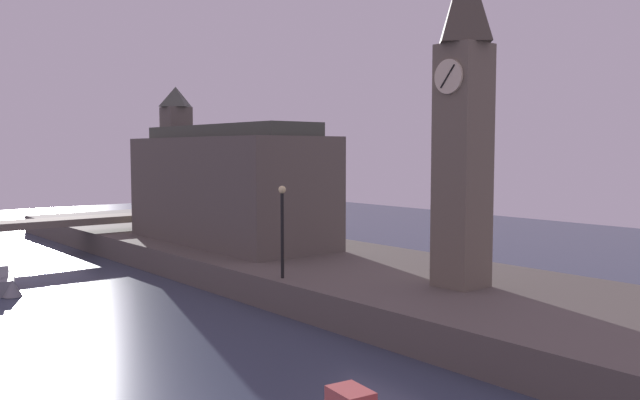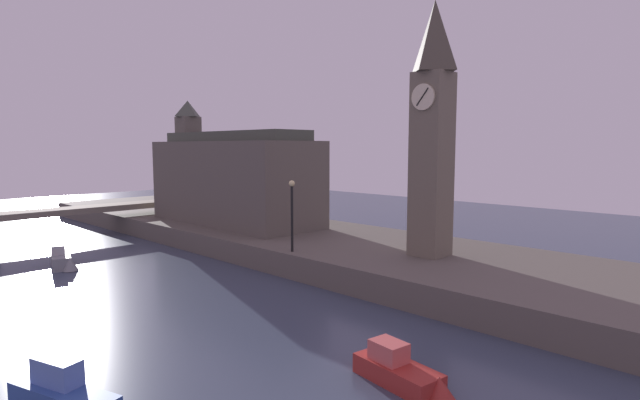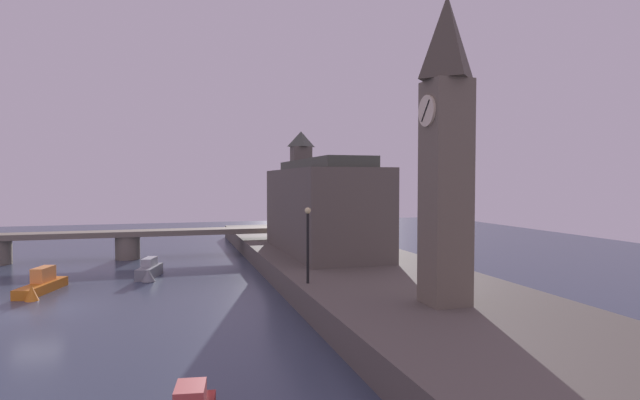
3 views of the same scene
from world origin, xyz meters
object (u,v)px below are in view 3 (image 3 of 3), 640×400
at_px(parliament_hall, 321,207).
at_px(streetlamp, 308,237).
at_px(clock_tower, 446,144).
at_px(boat_cruiser_grey, 149,271).
at_px(boat_patrol_orange, 40,286).

height_order(parliament_hall, streetlamp, parliament_hall).
height_order(clock_tower, boat_cruiser_grey, clock_tower).
height_order(clock_tower, parliament_hall, clock_tower).
bearing_deg(boat_cruiser_grey, boat_patrol_orange, -61.39).
relative_size(clock_tower, streetlamp, 3.35).
distance_m(boat_cruiser_grey, boat_patrol_orange, 7.50).
bearing_deg(streetlamp, clock_tower, 37.44).
relative_size(clock_tower, parliament_hall, 0.91).
relative_size(clock_tower, boat_patrol_orange, 2.62).
bearing_deg(boat_cruiser_grey, streetlamp, 36.13).
height_order(clock_tower, streetlamp, clock_tower).
bearing_deg(boat_cruiser_grey, parliament_hall, 89.85).
bearing_deg(streetlamp, boat_cruiser_grey, -143.87).
bearing_deg(clock_tower, boat_cruiser_grey, -143.42).
xyz_separation_m(parliament_hall, streetlamp, (12.37, -4.49, -1.03)).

